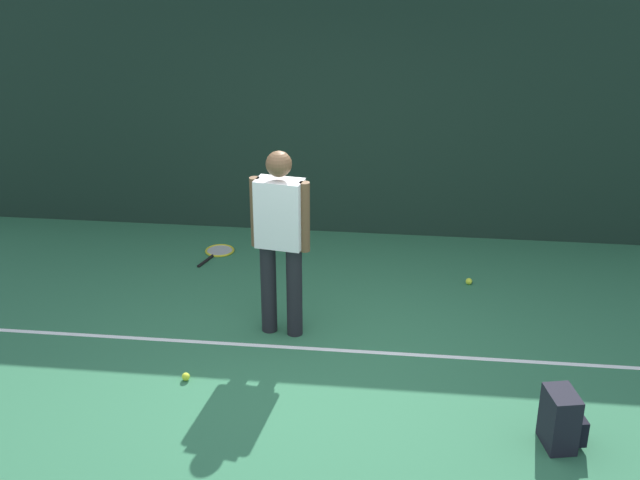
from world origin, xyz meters
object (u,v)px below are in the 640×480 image
at_px(tennis_player, 280,233).
at_px(tennis_ball_near_player, 469,281).
at_px(tennis_racket, 218,252).
at_px(backpack, 562,420).
at_px(tennis_ball_by_fence, 186,377).

relative_size(tennis_player, tennis_ball_near_player, 25.76).
distance_m(tennis_racket, backpack, 4.40).
distance_m(tennis_ball_near_player, tennis_ball_by_fence, 3.13).
relative_size(backpack, tennis_ball_by_fence, 6.67).
bearing_deg(tennis_ball_near_player, tennis_player, -146.08).
relative_size(tennis_racket, backpack, 1.45).
height_order(tennis_racket, backpack, backpack).
bearing_deg(tennis_racket, tennis_ball_near_player, -82.72).
bearing_deg(tennis_racket, backpack, -115.99).
bearing_deg(tennis_racket, tennis_player, -132.10).
height_order(tennis_racket, tennis_ball_by_fence, tennis_ball_by_fence).
relative_size(tennis_ball_near_player, tennis_ball_by_fence, 1.00).
xyz_separation_m(backpack, tennis_ball_near_player, (-0.51, 2.54, -0.18)).
bearing_deg(tennis_ball_by_fence, backpack, -9.91).
xyz_separation_m(tennis_player, backpack, (2.23, -1.38, -0.76)).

